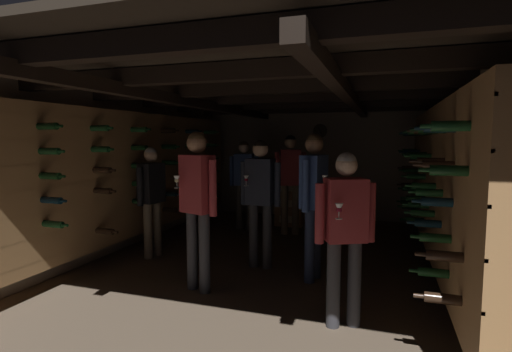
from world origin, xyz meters
The scene contains 11 objects.
ground_plane centered at (0.00, 0.00, 0.00)m, with size 8.40×8.40×0.00m, color brown.
room_shell centered at (0.00, 0.27, 1.43)m, with size 4.72×6.52×2.41m.
wine_crate_stack centered at (-0.26, 2.23, 0.45)m, with size 0.52×0.35×0.90m.
display_bottle centered at (-0.27, 2.28, 1.04)m, with size 0.08×0.08×0.35m.
person_host_center centered at (-0.05, -0.28, 1.00)m, with size 0.54×0.33×1.65m.
person_guest_far_left centered at (-0.99, 1.68, 0.98)m, with size 0.54×0.36×1.62m.
person_guest_near_left centered at (-0.46, -1.23, 1.06)m, with size 0.52×0.32×1.74m.
person_guest_mid_left centered at (-1.63, -0.31, 0.92)m, with size 0.33×0.53×1.55m.
person_guest_rear_center centered at (-0.09, 1.56, 1.05)m, with size 0.52×0.40×1.73m.
person_guest_near_right centered at (1.14, -1.56, 0.92)m, with size 0.50×0.42×1.55m.
person_guest_mid_right centered at (0.68, -0.51, 1.05)m, with size 0.33×0.53×1.72m.
Camera 1 is at (1.44, -4.95, 1.67)m, focal length 27.21 mm.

